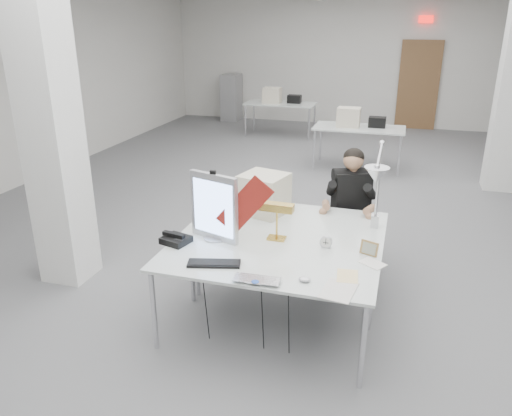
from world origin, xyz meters
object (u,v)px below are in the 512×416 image
(seated_person, at_px, (351,189))
(bankers_lamp, at_px, (277,223))
(desk_phone, at_px, (176,240))
(architect_lamp, at_px, (377,188))
(office_chair, at_px, (350,215))
(laptop, at_px, (255,284))
(desk_main, at_px, (266,261))
(beige_monitor, at_px, (264,194))
(monitor, at_px, (214,207))

(seated_person, xyz_separation_m, bankers_lamp, (-0.52, -1.14, 0.01))
(desk_phone, distance_m, architect_lamp, 1.80)
(office_chair, relative_size, bankers_lamp, 3.74)
(office_chair, relative_size, laptop, 3.34)
(bankers_lamp, bearing_deg, laptop, -84.17)
(desk_main, distance_m, seated_person, 1.64)
(office_chair, bearing_deg, laptop, -126.61)
(laptop, distance_m, beige_monitor, 1.48)
(monitor, bearing_deg, architect_lamp, 35.52)
(office_chair, relative_size, beige_monitor, 2.78)
(bankers_lamp, distance_m, beige_monitor, 0.66)
(seated_person, height_order, beige_monitor, seated_person)
(office_chair, height_order, beige_monitor, office_chair)
(office_chair, bearing_deg, desk_phone, -155.12)
(office_chair, xyz_separation_m, bankers_lamp, (-0.52, -1.19, 0.33))
(monitor, bearing_deg, beige_monitor, 89.33)
(monitor, bearing_deg, seated_person, 68.34)
(bankers_lamp, bearing_deg, beige_monitor, 118.05)
(desk_main, distance_m, architect_lamp, 1.16)
(bankers_lamp, height_order, beige_monitor, beige_monitor)
(office_chair, height_order, laptop, office_chair)
(beige_monitor, relative_size, architect_lamp, 0.46)
(bankers_lamp, bearing_deg, office_chair, 68.53)
(seated_person, distance_m, bankers_lamp, 1.25)
(desk_phone, bearing_deg, monitor, 46.76)
(desk_main, relative_size, laptop, 5.14)
(monitor, height_order, beige_monitor, monitor)
(office_chair, bearing_deg, monitor, -151.74)
(architect_lamp, bearing_deg, desk_main, -133.50)
(office_chair, relative_size, monitor, 1.95)
(monitor, xyz_separation_m, bankers_lamp, (0.53, 0.15, -0.14))
(seated_person, distance_m, laptop, 2.03)
(monitor, height_order, laptop, monitor)
(office_chair, height_order, seated_person, seated_person)
(monitor, relative_size, bankers_lamp, 1.92)
(laptop, height_order, desk_phone, desk_phone)
(bankers_lamp, height_order, architect_lamp, architect_lamp)
(desk_phone, bearing_deg, architect_lamp, 35.81)
(monitor, bearing_deg, office_chair, 69.41)
(architect_lamp, bearing_deg, beige_monitor, 169.38)
(desk_main, xyz_separation_m, office_chair, (0.50, 1.61, -0.16))
(seated_person, height_order, bankers_lamp, seated_person)
(beige_monitor, bearing_deg, office_chair, 51.26)
(architect_lamp, bearing_deg, seated_person, 113.74)
(office_chair, distance_m, bankers_lamp, 1.34)
(desk_main, relative_size, bankers_lamp, 5.74)
(desk_main, xyz_separation_m, beige_monitor, (-0.31, 1.01, 0.21))
(monitor, height_order, architect_lamp, architect_lamp)
(beige_monitor, bearing_deg, desk_main, -58.49)
(monitor, relative_size, beige_monitor, 1.43)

